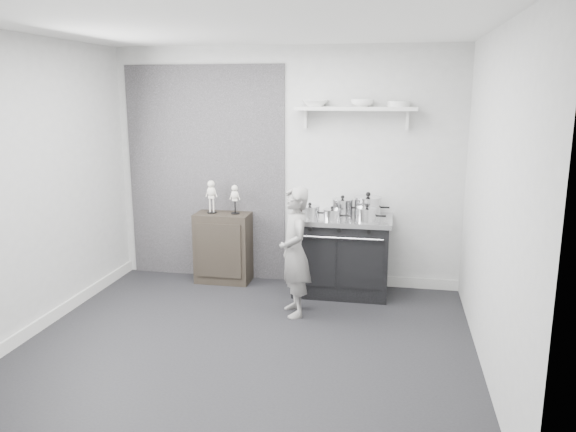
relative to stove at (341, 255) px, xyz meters
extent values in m
plane|color=black|center=(-0.70, -1.48, -0.44)|extent=(4.00, 4.00, 0.00)
cube|color=#B0B0AE|center=(-0.70, 0.32, 0.91)|extent=(4.00, 0.02, 2.70)
cube|color=#B0B0AE|center=(-0.70, -3.28, 0.91)|extent=(4.00, 0.02, 2.70)
cube|color=#B0B0AE|center=(-2.70, -1.48, 0.91)|extent=(0.02, 3.60, 2.70)
cube|color=#B0B0AE|center=(1.30, -1.48, 0.91)|extent=(0.02, 3.60, 2.70)
cube|color=silver|center=(-0.70, -1.48, 2.26)|extent=(4.00, 3.60, 0.02)
cube|color=black|center=(-1.65, 0.31, 0.81)|extent=(1.90, 0.02, 2.50)
cube|color=silver|center=(0.30, 0.30, -0.38)|extent=(2.00, 0.03, 0.12)
cube|color=silver|center=(-2.68, -1.48, -0.38)|extent=(0.03, 3.60, 0.12)
cube|color=silver|center=(0.10, 0.19, 1.58)|extent=(1.30, 0.26, 0.04)
cube|color=silver|center=(-0.45, 0.26, 1.46)|extent=(0.03, 0.12, 0.20)
cube|color=silver|center=(0.65, 0.26, 1.46)|extent=(0.03, 0.12, 0.20)
cube|color=black|center=(0.00, 0.00, -0.03)|extent=(1.02, 0.61, 0.82)
cube|color=silver|center=(0.00, 0.00, 0.40)|extent=(1.08, 0.65, 0.05)
cube|color=black|center=(-0.24, -0.30, -0.01)|extent=(0.43, 0.02, 0.53)
cube|color=black|center=(0.24, -0.30, -0.01)|extent=(0.43, 0.02, 0.53)
cylinder|color=silver|center=(0.00, -0.33, 0.28)|extent=(0.92, 0.02, 0.02)
cylinder|color=black|center=(-0.31, -0.32, 0.36)|extent=(0.04, 0.03, 0.04)
cylinder|color=black|center=(0.00, -0.32, 0.36)|extent=(0.04, 0.03, 0.04)
cylinder|color=black|center=(0.31, -0.32, 0.36)|extent=(0.04, 0.03, 0.04)
cube|color=black|center=(-1.40, 0.13, -0.03)|extent=(0.63, 0.37, 0.82)
imported|color=gray|center=(-0.40, -0.71, 0.21)|extent=(0.47, 0.56, 1.30)
cylinder|color=silver|center=(-0.34, -0.11, 0.49)|extent=(0.21, 0.21, 0.11)
cylinder|color=silver|center=(-0.34, -0.11, 0.55)|extent=(0.21, 0.21, 0.01)
sphere|color=black|center=(-0.34, -0.11, 0.58)|extent=(0.04, 0.04, 0.04)
cylinder|color=black|center=(-0.20, -0.11, 0.49)|extent=(0.10, 0.02, 0.02)
cylinder|color=silver|center=(-0.01, 0.13, 0.51)|extent=(0.23, 0.23, 0.16)
cylinder|color=silver|center=(-0.01, 0.13, 0.60)|extent=(0.24, 0.24, 0.02)
sphere|color=black|center=(-0.01, 0.13, 0.62)|extent=(0.04, 0.04, 0.04)
cylinder|color=black|center=(0.14, 0.13, 0.51)|extent=(0.10, 0.02, 0.02)
cylinder|color=silver|center=(0.27, 0.12, 0.53)|extent=(0.29, 0.29, 0.19)
cylinder|color=silver|center=(0.27, 0.12, 0.63)|extent=(0.30, 0.30, 0.02)
sphere|color=black|center=(0.27, 0.12, 0.67)|extent=(0.05, 0.05, 0.05)
cylinder|color=black|center=(0.45, 0.12, 0.53)|extent=(0.10, 0.02, 0.02)
cylinder|color=silver|center=(0.27, -0.19, 0.50)|extent=(0.22, 0.22, 0.13)
cylinder|color=silver|center=(0.27, -0.19, 0.57)|extent=(0.22, 0.22, 0.02)
sphere|color=black|center=(0.27, -0.19, 0.60)|extent=(0.04, 0.04, 0.04)
cylinder|color=black|center=(0.42, -0.19, 0.50)|extent=(0.10, 0.02, 0.02)
cylinder|color=silver|center=(-0.09, -0.16, 0.48)|extent=(0.18, 0.18, 0.10)
cylinder|color=silver|center=(-0.09, -0.16, 0.54)|extent=(0.19, 0.19, 0.01)
sphere|color=black|center=(-0.09, -0.16, 0.56)|extent=(0.03, 0.03, 0.03)
cylinder|color=black|center=(0.04, -0.16, 0.48)|extent=(0.10, 0.02, 0.02)
imported|color=white|center=(-0.34, 0.19, 1.64)|extent=(0.29, 0.29, 0.07)
imported|color=white|center=(0.17, 0.19, 1.64)|extent=(0.25, 0.25, 0.08)
cylinder|color=silver|center=(0.56, 0.19, 1.63)|extent=(0.23, 0.23, 0.06)
camera|label=1|loc=(0.53, -5.95, 1.76)|focal=35.00mm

